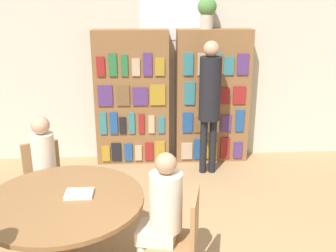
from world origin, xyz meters
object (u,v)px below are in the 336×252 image
at_px(reading_table, 64,209).
at_px(chair_far_side, 182,236).
at_px(bookshelf_right, 212,97).
at_px(seated_reader_right, 161,212).
at_px(bookshelf_left, 132,98).
at_px(chair_left_side, 44,178).
at_px(seated_reader_left, 46,167).
at_px(flower_vase, 207,10).
at_px(librarian_standing, 210,95).

bearing_deg(reading_table, chair_far_side, -12.77).
height_order(bookshelf_right, seated_reader_right, bookshelf_right).
distance_m(bookshelf_left, chair_left_side, 1.93).
xyz_separation_m(bookshelf_right, seated_reader_left, (-2.05, -1.79, -0.27)).
bearing_deg(chair_left_side, reading_table, 90.00).
distance_m(seated_reader_left, seated_reader_right, 1.52).
distance_m(flower_vase, chair_left_side, 3.10).
distance_m(bookshelf_left, seated_reader_left, 2.00).
bearing_deg(seated_reader_left, reading_table, 90.00).
bearing_deg(chair_far_side, flower_vase, 0.79).
relative_size(bookshelf_left, flower_vase, 4.56).
bearing_deg(bookshelf_right, flower_vase, 177.57).
height_order(reading_table, chair_left_side, chair_left_side).
height_order(reading_table, seated_reader_left, seated_reader_left).
bearing_deg(bookshelf_right, bookshelf_left, 179.99).
relative_size(bookshelf_right, chair_far_side, 2.21).
distance_m(seated_reader_right, librarian_standing, 2.42).
bearing_deg(seated_reader_right, bookshelf_right, -5.05).
bearing_deg(bookshelf_left, chair_far_side, -80.25).
height_order(chair_left_side, seated_reader_right, seated_reader_right).
relative_size(seated_reader_left, librarian_standing, 0.67).
xyz_separation_m(seated_reader_right, librarian_standing, (0.76, 2.25, 0.44)).
relative_size(reading_table, librarian_standing, 0.75).
bearing_deg(seated_reader_right, chair_far_side, -90.00).
height_order(bookshelf_right, reading_table, bookshelf_right).
distance_m(bookshelf_left, librarian_standing, 1.19).
height_order(chair_far_side, librarian_standing, librarian_standing).
xyz_separation_m(chair_left_side, chair_far_side, (1.42, -1.18, 0.00)).
relative_size(flower_vase, reading_table, 0.31).
height_order(bookshelf_left, reading_table, bookshelf_left).
bearing_deg(bookshelf_right, chair_left_side, -142.75).
relative_size(bookshelf_right, chair_left_side, 2.21).
distance_m(chair_far_side, seated_reader_right, 0.27).
bearing_deg(seated_reader_left, chair_far_side, 119.84).
xyz_separation_m(reading_table, seated_reader_right, (0.83, -0.19, 0.05)).
distance_m(bookshelf_right, seated_reader_right, 2.91).
height_order(seated_reader_right, librarian_standing, librarian_standing).
bearing_deg(seated_reader_right, chair_left_side, 60.24).
relative_size(seated_reader_right, librarian_standing, 0.67).
relative_size(flower_vase, seated_reader_left, 0.35).
relative_size(reading_table, chair_far_side, 1.56).
bearing_deg(chair_left_side, flower_vase, -164.33).
xyz_separation_m(bookshelf_right, librarian_standing, (-0.12, -0.50, 0.16)).
relative_size(flower_vase, chair_far_side, 0.48).
height_order(chair_far_side, seated_reader_right, seated_reader_right).
bearing_deg(chair_far_side, reading_table, 90.00).
bearing_deg(reading_table, librarian_standing, 52.33).
bearing_deg(seated_reader_left, flower_vase, -160.49).
relative_size(chair_far_side, seated_reader_left, 0.71).
xyz_separation_m(chair_far_side, seated_reader_left, (-1.34, 1.01, 0.21)).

